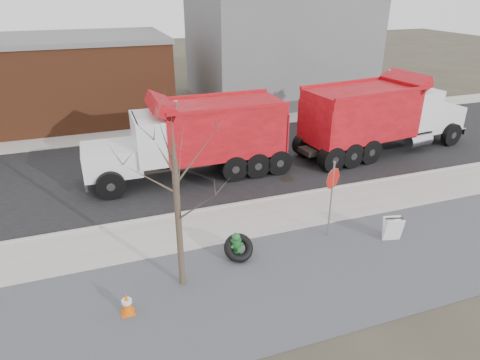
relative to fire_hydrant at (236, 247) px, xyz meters
name	(u,v)px	position (x,y,z in m)	size (l,w,h in m)	color
ground	(251,224)	(1.26, 1.89, -0.44)	(120.00, 120.00, 0.00)	#383328
gravel_verge	(293,279)	(1.26, -1.61, -0.42)	(60.00, 5.00, 0.03)	slate
sidewalk	(249,220)	(1.26, 2.14, -0.41)	(60.00, 2.50, 0.06)	#9E9B93
curb	(238,204)	(1.26, 3.44, -0.38)	(60.00, 0.15, 0.11)	#9E9B93
road	(206,163)	(1.26, 8.19, -0.43)	(60.00, 9.40, 0.02)	black
far_sidewalk	(181,129)	(1.26, 13.89, -0.41)	(60.00, 2.00, 0.06)	#9E9B93
building_grey	(277,44)	(10.26, 19.89, 3.56)	(12.00, 10.00, 8.00)	slate
building_brick	(2,82)	(-8.74, 18.89, 2.22)	(20.20, 8.20, 5.30)	brown
bare_tree	(176,184)	(-1.94, -0.71, 2.86)	(3.20, 3.20, 5.20)	#382D23
fire_hydrant	(236,247)	(0.00, 0.00, 0.00)	(0.54, 0.53, 0.95)	#28692D
truck_tire	(239,248)	(0.06, -0.06, -0.01)	(1.03, 0.94, 0.86)	black
stop_sign	(332,187)	(3.52, 0.21, 1.50)	(0.71, 0.37, 2.85)	gray
sandwich_board	(393,229)	(5.45, -0.82, 0.03)	(0.71, 0.53, 0.88)	white
traffic_cone_near	(127,304)	(-3.62, -1.47, -0.09)	(0.36, 0.36, 0.69)	#E85907
dump_truck_red_a	(380,114)	(10.28, 6.81, 1.59)	(10.12, 3.85, 3.99)	black
dump_truck_red_b	(196,136)	(0.49, 6.89, 1.52)	(9.21, 2.68, 3.85)	black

